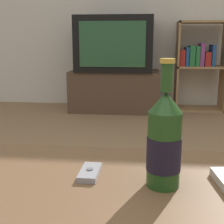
% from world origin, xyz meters
% --- Properties ---
extents(coffee_table, '(1.09, 0.63, 0.42)m').
position_xyz_m(coffee_table, '(0.00, 0.00, 0.35)').
color(coffee_table, brown).
rests_on(coffee_table, ground_plane).
extents(tv_stand, '(0.93, 0.49, 0.43)m').
position_xyz_m(tv_stand, '(-0.18, 2.71, 0.21)').
color(tv_stand, '#4C3828').
rests_on(tv_stand, ground_plane).
extents(television, '(0.78, 0.55, 0.55)m').
position_xyz_m(television, '(-0.18, 2.70, 0.70)').
color(television, black).
rests_on(television, tv_stand).
extents(bookshelf, '(0.51, 0.30, 0.93)m').
position_xyz_m(bookshelf, '(0.70, 2.81, 0.51)').
color(bookshelf, '#99754C').
rests_on(bookshelf, ground_plane).
extents(beer_bottle, '(0.08, 0.08, 0.29)m').
position_xyz_m(beer_bottle, '(0.19, 0.07, 0.52)').
color(beer_bottle, '#1E4219').
rests_on(beer_bottle, coffee_table).
extents(cell_phone, '(0.05, 0.10, 0.02)m').
position_xyz_m(cell_phone, '(0.01, 0.11, 0.43)').
color(cell_phone, gray).
rests_on(cell_phone, coffee_table).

